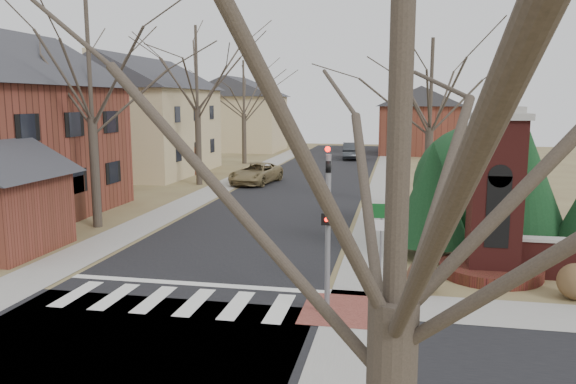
% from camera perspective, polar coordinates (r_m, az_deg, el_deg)
% --- Properties ---
extents(ground, '(120.00, 120.00, 0.00)m').
position_cam_1_polar(ground, '(15.53, -12.62, -11.78)').
color(ground, brown).
rests_on(ground, ground).
extents(main_street, '(8.00, 70.00, 0.01)m').
position_cam_1_polar(main_street, '(36.16, 1.49, 0.46)').
color(main_street, black).
rests_on(main_street, ground).
extents(cross_street, '(120.00, 8.00, 0.01)m').
position_cam_1_polar(cross_street, '(13.07, -18.11, -16.16)').
color(cross_street, black).
rests_on(cross_street, ground).
extents(crosswalk_zone, '(8.00, 2.20, 0.02)m').
position_cam_1_polar(crosswalk_zone, '(16.22, -11.46, -10.79)').
color(crosswalk_zone, silver).
rests_on(crosswalk_zone, ground).
extents(stop_bar, '(8.00, 0.35, 0.02)m').
position_cam_1_polar(stop_bar, '(17.53, -9.57, -9.20)').
color(stop_bar, silver).
rests_on(stop_bar, ground).
extents(sidewalk_right_main, '(2.00, 60.00, 0.02)m').
position_cam_1_polar(sidewalk_right_main, '(35.66, 9.75, 0.21)').
color(sidewalk_right_main, gray).
rests_on(sidewalk_right_main, ground).
extents(sidewalk_left, '(2.00, 60.00, 0.02)m').
position_cam_1_polar(sidewalk_left, '(37.37, -6.39, 0.70)').
color(sidewalk_left, gray).
rests_on(sidewalk_left, ground).
extents(curb_apron, '(2.40, 2.40, 0.02)m').
position_cam_1_polar(curb_apron, '(15.30, 6.06, -11.89)').
color(curb_apron, brown).
rests_on(curb_apron, ground).
extents(traffic_signal_pole, '(0.28, 0.41, 4.50)m').
position_cam_1_polar(traffic_signal_pole, '(14.21, 4.07, -2.67)').
color(traffic_signal_pole, slate).
rests_on(traffic_signal_pole, ground).
extents(sign_post, '(0.90, 0.07, 2.75)m').
position_cam_1_polar(sign_post, '(15.63, 9.41, -4.07)').
color(sign_post, slate).
rests_on(sign_post, ground).
extents(brick_gate_monument, '(3.20, 3.20, 6.47)m').
position_cam_1_polar(brick_gate_monument, '(18.77, 20.19, -1.62)').
color(brick_gate_monument, '#4E1A17').
rests_on(brick_gate_monument, ground).
extents(house_stucco_left, '(9.80, 12.80, 9.28)m').
position_cam_1_polar(house_stucco_left, '(44.71, -14.83, 7.74)').
color(house_stucco_left, tan).
rests_on(house_stucco_left, ground).
extents(house_distant_left, '(10.80, 8.80, 8.53)m').
position_cam_1_polar(house_distant_left, '(63.83, -5.27, 8.05)').
color(house_distant_left, tan).
rests_on(house_distant_left, ground).
extents(house_distant_right, '(8.80, 8.80, 7.30)m').
position_cam_1_polar(house_distant_right, '(61.28, 13.14, 7.24)').
color(house_distant_right, brown).
rests_on(house_distant_right, ground).
extents(evergreen_near, '(2.80, 2.80, 4.10)m').
position_cam_1_polar(evergreen_near, '(20.52, 14.39, -0.08)').
color(evergreen_near, '#473D33').
rests_on(evergreen_near, ground).
extents(evergreen_mid, '(3.40, 3.40, 4.70)m').
position_cam_1_polar(evergreen_mid, '(22.09, 22.83, 0.92)').
color(evergreen_mid, '#473D33').
rests_on(evergreen_mid, ground).
extents(evergreen_mass, '(4.80, 4.80, 4.80)m').
position_cam_1_polar(evergreen_mass, '(23.14, 18.52, 1.02)').
color(evergreen_mass, '#103218').
rests_on(evergreen_mass, ground).
extents(bare_tree_0, '(8.05, 8.05, 11.15)m').
position_cam_1_polar(bare_tree_0, '(25.84, -19.64, 13.55)').
color(bare_tree_0, '#473D33').
rests_on(bare_tree_0, ground).
extents(bare_tree_1, '(8.40, 8.40, 11.64)m').
position_cam_1_polar(bare_tree_1, '(37.64, -9.30, 12.94)').
color(bare_tree_1, '#473D33').
rests_on(bare_tree_1, ground).
extents(bare_tree_2, '(7.35, 7.35, 10.19)m').
position_cam_1_polar(bare_tree_2, '(50.11, -4.54, 10.92)').
color(bare_tree_2, '#473D33').
rests_on(bare_tree_2, ground).
extents(bare_tree_3, '(7.00, 7.00, 9.70)m').
position_cam_1_polar(bare_tree_3, '(29.29, 14.38, 11.25)').
color(bare_tree_3, '#473D33').
rests_on(bare_tree_3, ground).
extents(pickup_truck, '(3.06, 5.33, 1.40)m').
position_cam_1_polar(pickup_truck, '(37.88, -3.29, 1.91)').
color(pickup_truck, olive).
rests_on(pickup_truck, ground).
extents(distant_car, '(2.07, 4.98, 1.60)m').
position_cam_1_polar(distant_car, '(54.47, 6.52, 4.20)').
color(distant_car, '#313438').
rests_on(distant_car, ground).
extents(dry_shrub_left, '(0.93, 0.93, 0.93)m').
position_cam_1_polar(dry_shrub_left, '(17.01, 13.50, -8.29)').
color(dry_shrub_left, brown).
rests_on(dry_shrub_left, ground).
extents(dry_shrub_right, '(1.03, 1.03, 1.03)m').
position_cam_1_polar(dry_shrub_right, '(17.83, 27.24, -8.10)').
color(dry_shrub_right, brown).
rests_on(dry_shrub_right, ground).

